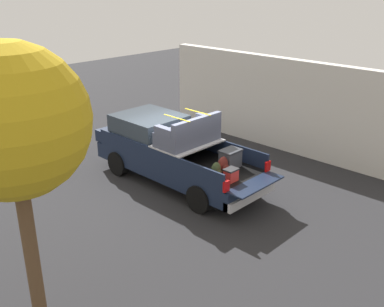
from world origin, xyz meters
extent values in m
plane|color=#262628|center=(0.00, 0.00, 0.00)|extent=(40.00, 40.00, 0.00)
cube|color=#162138|center=(0.00, 0.00, 0.61)|extent=(5.50, 1.92, 0.48)
cube|color=black|center=(-1.20, 0.00, 0.87)|extent=(2.80, 1.80, 0.04)
cube|color=#162138|center=(-1.20, 0.93, 1.10)|extent=(2.80, 0.06, 0.50)
cube|color=#162138|center=(-1.20, -0.93, 1.10)|extent=(2.80, 0.06, 0.50)
cube|color=#162138|center=(0.17, 0.00, 1.10)|extent=(0.06, 1.80, 0.50)
cube|color=#162138|center=(-2.88, 0.00, 0.87)|extent=(0.55, 1.80, 0.04)
cube|color=#B2B2B7|center=(-0.43, 0.00, 1.37)|extent=(1.25, 1.92, 0.04)
cube|color=#162138|center=(1.35, 0.00, 1.10)|extent=(2.30, 1.92, 0.50)
cube|color=#2D3842|center=(1.25, 0.00, 1.61)|extent=(1.94, 1.76, 0.52)
cube|color=#162138|center=(2.70, 0.00, 1.04)|extent=(0.40, 1.82, 0.38)
cube|color=#B2B2B7|center=(-2.72, 0.00, 0.49)|extent=(0.24, 1.92, 0.24)
cube|color=red|center=(-2.62, 0.88, 1.03)|extent=(0.06, 0.20, 0.28)
cube|color=red|center=(-2.62, -0.88, 1.03)|extent=(0.06, 0.20, 0.28)
cylinder|color=black|center=(1.75, 0.88, 0.39)|extent=(0.77, 0.30, 0.77)
cylinder|color=black|center=(1.75, -0.88, 0.39)|extent=(0.77, 0.30, 0.77)
cylinder|color=black|center=(-1.75, 0.88, 0.39)|extent=(0.77, 0.30, 0.77)
cylinder|color=black|center=(-1.75, -0.88, 0.39)|extent=(0.77, 0.30, 0.77)
cube|color=#474C56|center=(-1.70, -0.39, 1.12)|extent=(0.40, 0.55, 0.46)
cube|color=#31353C|center=(-1.70, -0.39, 1.38)|extent=(0.44, 0.59, 0.05)
ellipsoid|color=maroon|center=(-1.79, 0.04, 1.12)|extent=(0.20, 0.36, 0.46)
ellipsoid|color=maroon|center=(-1.90, 0.04, 1.05)|extent=(0.09, 0.25, 0.20)
ellipsoid|color=#384728|center=(-1.90, 0.44, 1.11)|extent=(0.20, 0.33, 0.44)
ellipsoid|color=#384728|center=(-2.01, 0.44, 1.04)|extent=(0.09, 0.23, 0.19)
cube|color=red|center=(-2.30, 0.31, 1.04)|extent=(0.26, 0.34, 0.30)
cube|color=#262628|center=(-2.30, 0.31, 1.21)|extent=(0.28, 0.36, 0.04)
cube|color=#4C5166|center=(-0.43, 0.00, 1.60)|extent=(0.92, 1.87, 0.42)
cube|color=#4C5166|center=(-0.80, 0.00, 2.01)|extent=(0.16, 1.87, 0.40)
cube|color=#4C5166|center=(-0.38, 0.83, 1.92)|extent=(0.68, 0.20, 0.22)
cube|color=#4C5166|center=(-0.38, -0.83, 1.92)|extent=(0.68, 0.20, 0.22)
cube|color=yellow|center=(-0.43, 0.42, 2.22)|extent=(1.02, 0.03, 0.02)
cube|color=yellow|center=(-0.43, -0.42, 2.22)|extent=(1.02, 0.03, 0.02)
cube|color=silver|center=(-0.38, -4.68, 1.63)|extent=(9.72, 0.36, 3.26)
cylinder|color=brown|center=(-2.54, 5.90, 1.55)|extent=(0.25, 0.25, 3.10)
sphere|color=gold|center=(-2.54, 5.90, 3.82)|extent=(2.41, 2.41, 2.41)
camera|label=1|loc=(-8.91, 8.61, 5.81)|focal=41.86mm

